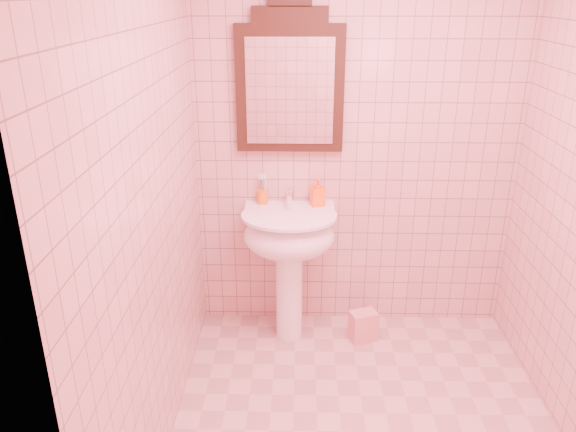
{
  "coord_description": "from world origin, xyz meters",
  "views": [
    {
      "loc": [
        -0.36,
        -2.27,
        2.13
      ],
      "look_at": [
        -0.41,
        0.55,
        0.98
      ],
      "focal_mm": 35.0,
      "sensor_mm": 36.0,
      "label": 1
    }
  ],
  "objects_px": {
    "pedestal_sink": "(289,244)",
    "toothbrush_cup": "(262,196)",
    "soap_dispenser": "(318,192)",
    "towel": "(363,326)",
    "mirror": "(290,82)"
  },
  "relations": [
    {
      "from": "toothbrush_cup",
      "to": "pedestal_sink",
      "type": "bearing_deg",
      "value": -45.4
    },
    {
      "from": "mirror",
      "to": "toothbrush_cup",
      "type": "height_order",
      "value": "mirror"
    },
    {
      "from": "soap_dispenser",
      "to": "towel",
      "type": "distance_m",
      "value": 0.92
    },
    {
      "from": "pedestal_sink",
      "to": "towel",
      "type": "relative_size",
      "value": 4.25
    },
    {
      "from": "pedestal_sink",
      "to": "toothbrush_cup",
      "type": "distance_m",
      "value": 0.35
    },
    {
      "from": "toothbrush_cup",
      "to": "soap_dispenser",
      "type": "relative_size",
      "value": 0.94
    },
    {
      "from": "pedestal_sink",
      "to": "mirror",
      "type": "height_order",
      "value": "mirror"
    },
    {
      "from": "pedestal_sink",
      "to": "toothbrush_cup",
      "type": "relative_size",
      "value": 5.2
    },
    {
      "from": "toothbrush_cup",
      "to": "towel",
      "type": "bearing_deg",
      "value": -18.52
    },
    {
      "from": "pedestal_sink",
      "to": "soap_dispenser",
      "type": "distance_m",
      "value": 0.37
    },
    {
      "from": "pedestal_sink",
      "to": "soap_dispenser",
      "type": "height_order",
      "value": "soap_dispenser"
    },
    {
      "from": "pedestal_sink",
      "to": "towel",
      "type": "height_order",
      "value": "pedestal_sink"
    },
    {
      "from": "mirror",
      "to": "soap_dispenser",
      "type": "xyz_separation_m",
      "value": [
        0.18,
        -0.06,
        -0.66
      ]
    },
    {
      "from": "pedestal_sink",
      "to": "mirror",
      "type": "bearing_deg",
      "value": 90.0
    },
    {
      "from": "toothbrush_cup",
      "to": "soap_dispenser",
      "type": "height_order",
      "value": "soap_dispenser"
    }
  ]
}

